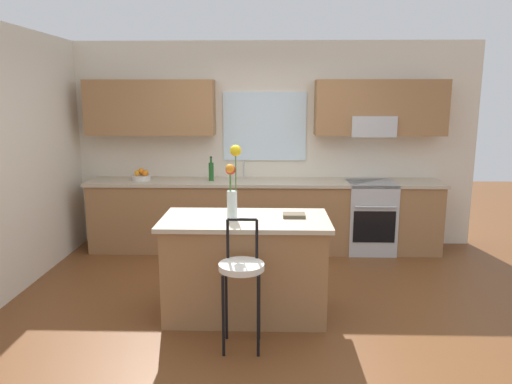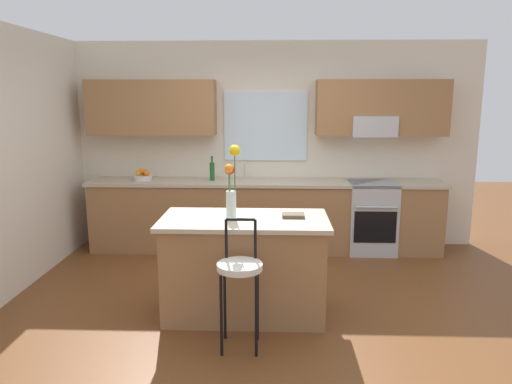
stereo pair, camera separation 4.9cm
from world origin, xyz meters
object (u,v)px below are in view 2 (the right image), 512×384
object	(u,v)px
oven_range	(371,217)
fruit_bowl_oranges	(143,176)
bottle_olive_oil	(212,171)
cookbook	(293,215)
kitchen_island	(245,266)
flower_vase	(231,184)
bar_stool_near	(240,272)

from	to	relation	value
oven_range	fruit_bowl_oranges	bearing A→B (deg)	179.43
fruit_bowl_oranges	bottle_olive_oil	distance (m)	0.91
cookbook	fruit_bowl_oranges	world-z (taller)	fruit_bowl_oranges
fruit_bowl_oranges	kitchen_island	bearing A→B (deg)	-53.44
oven_range	flower_vase	xyz separation A→B (m)	(-1.63, -1.98, 0.78)
oven_range	cookbook	bearing A→B (deg)	-120.03
flower_vase	oven_range	bearing A→B (deg)	50.52
oven_range	bottle_olive_oil	xyz separation A→B (m)	(-2.06, 0.02, 0.59)
flower_vase	fruit_bowl_oranges	distance (m)	2.43
bar_stool_near	bottle_olive_oil	world-z (taller)	bottle_olive_oil
bar_stool_near	flower_vase	bearing A→B (deg)	101.14
bar_stool_near	fruit_bowl_oranges	size ratio (longest dim) A/B	4.34
oven_range	bar_stool_near	distance (m)	2.96
fruit_bowl_oranges	bottle_olive_oil	size ratio (longest dim) A/B	0.77
flower_vase	cookbook	distance (m)	0.64
oven_range	flower_vase	bearing A→B (deg)	-129.48
flower_vase	fruit_bowl_oranges	world-z (taller)	flower_vase
oven_range	bar_stool_near	bearing A→B (deg)	-121.07
bottle_olive_oil	cookbook	bearing A→B (deg)	-62.77
cookbook	bottle_olive_oil	distance (m)	2.14
flower_vase	cookbook	world-z (taller)	flower_vase
flower_vase	bottle_olive_oil	size ratio (longest dim) A/B	2.11
oven_range	bottle_olive_oil	distance (m)	2.14
kitchen_island	bottle_olive_oil	world-z (taller)	bottle_olive_oil
cookbook	bottle_olive_oil	world-z (taller)	bottle_olive_oil
kitchen_island	cookbook	world-z (taller)	cookbook
kitchen_island	fruit_bowl_oranges	distance (m)	2.48
kitchen_island	cookbook	distance (m)	0.65
flower_vase	fruit_bowl_oranges	xyz separation A→B (m)	(-1.34, 2.01, -0.27)
kitchen_island	bottle_olive_oil	distance (m)	2.10
kitchen_island	bar_stool_near	bearing A→B (deg)	-90.00
flower_vase	fruit_bowl_oranges	bearing A→B (deg)	123.67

